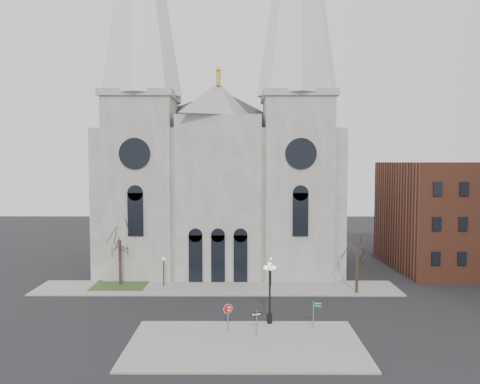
{
  "coord_description": "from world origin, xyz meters",
  "views": [
    {
      "loc": [
        2.73,
        -40.06,
        14.07
      ],
      "look_at": [
        2.56,
        8.0,
        10.96
      ],
      "focal_mm": 35.0,
      "sensor_mm": 36.0,
      "label": 1
    }
  ],
  "objects_px": {
    "one_way_sign": "(257,319)",
    "street_name_sign": "(314,312)",
    "stop_sign": "(228,312)",
    "globe_lamp": "(270,285)"
  },
  "relations": [
    {
      "from": "street_name_sign",
      "to": "one_way_sign",
      "type": "bearing_deg",
      "value": -148.39
    },
    {
      "from": "one_way_sign",
      "to": "street_name_sign",
      "type": "height_order",
      "value": "street_name_sign"
    },
    {
      "from": "globe_lamp",
      "to": "one_way_sign",
      "type": "relative_size",
      "value": 2.7
    },
    {
      "from": "one_way_sign",
      "to": "street_name_sign",
      "type": "bearing_deg",
      "value": 2.85
    },
    {
      "from": "stop_sign",
      "to": "street_name_sign",
      "type": "height_order",
      "value": "stop_sign"
    },
    {
      "from": "stop_sign",
      "to": "street_name_sign",
      "type": "bearing_deg",
      "value": 2.72
    },
    {
      "from": "stop_sign",
      "to": "one_way_sign",
      "type": "relative_size",
      "value": 1.17
    },
    {
      "from": "one_way_sign",
      "to": "street_name_sign",
      "type": "relative_size",
      "value": 0.86
    },
    {
      "from": "globe_lamp",
      "to": "stop_sign",
      "type": "bearing_deg",
      "value": -150.51
    },
    {
      "from": "globe_lamp",
      "to": "street_name_sign",
      "type": "distance_m",
      "value": 4.37
    }
  ]
}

